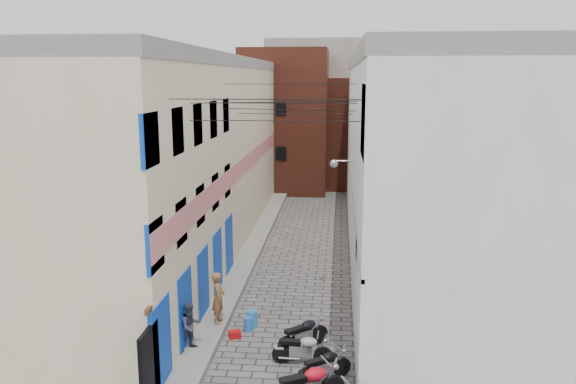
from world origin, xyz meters
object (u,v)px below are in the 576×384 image
(motorcycle_d, at_px, (307,384))
(water_jug_near, at_px, (248,324))
(motorcycle_f, at_px, (302,348))
(person_b, at_px, (191,326))
(motorcycle_g, at_px, (303,333))
(person_a, at_px, (218,298))
(motorcycle_e, at_px, (324,364))
(water_jug_far, at_px, (252,319))
(red_crate, at_px, (235,334))

(motorcycle_d, bearing_deg, water_jug_near, -179.23)
(motorcycle_f, distance_m, person_b, 3.30)
(motorcycle_g, distance_m, person_b, 3.35)
(motorcycle_d, distance_m, person_b, 4.18)
(person_a, bearing_deg, motorcycle_f, -131.08)
(person_a, bearing_deg, water_jug_near, -96.02)
(motorcycle_e, height_order, motorcycle_g, motorcycle_g)
(water_jug_far, bearing_deg, red_crate, -117.26)
(water_jug_far, distance_m, red_crate, 0.95)
(motorcycle_g, bearing_deg, motorcycle_f, -39.05)
(motorcycle_g, height_order, person_a, person_a)
(motorcycle_d, relative_size, water_jug_far, 3.71)
(motorcycle_g, bearing_deg, water_jug_far, -168.96)
(motorcycle_f, height_order, water_jug_far, motorcycle_f)
(motorcycle_f, xyz_separation_m, motorcycle_g, (-0.03, 0.90, 0.03))
(water_jug_near, bearing_deg, motorcycle_g, -30.23)
(water_jug_far, bearing_deg, person_a, -163.98)
(motorcycle_f, bearing_deg, person_b, -91.22)
(motorcycle_g, xyz_separation_m, person_b, (-3.24, -0.76, 0.42))
(water_jug_near, bearing_deg, person_b, -126.94)
(motorcycle_g, bearing_deg, water_jug_near, -161.39)
(person_b, bearing_deg, motorcycle_d, -78.44)
(person_b, xyz_separation_m, water_jug_near, (1.38, 1.84, -0.73))
(motorcycle_f, xyz_separation_m, water_jug_far, (-1.81, 2.28, -0.23))
(motorcycle_e, relative_size, water_jug_far, 3.00)
(water_jug_near, bearing_deg, motorcycle_e, -48.32)
(motorcycle_d, relative_size, water_jug_near, 4.60)
(motorcycle_e, relative_size, red_crate, 4.68)
(motorcycle_e, height_order, water_jug_far, motorcycle_e)
(red_crate, bearing_deg, motorcycle_g, -13.93)
(motorcycle_d, height_order, motorcycle_g, motorcycle_d)
(motorcycle_f, bearing_deg, motorcycle_g, -176.56)
(motorcycle_e, height_order, motorcycle_f, motorcycle_f)
(person_b, height_order, water_jug_near, person_b)
(water_jug_near, bearing_deg, motorcycle_d, -62.04)
(person_a, xyz_separation_m, person_b, (-0.43, -1.84, -0.14))
(person_b, height_order, red_crate, person_b)
(motorcycle_g, xyz_separation_m, water_jug_far, (-1.77, 1.37, -0.25))
(water_jug_far, relative_size, red_crate, 1.56)
(motorcycle_e, height_order, person_a, person_a)
(person_a, relative_size, water_jug_near, 3.78)
(motorcycle_f, distance_m, red_crate, 2.69)
(motorcycle_d, xyz_separation_m, person_a, (-3.10, 4.04, 0.50))
(person_b, xyz_separation_m, water_jug_far, (1.46, 2.13, -0.68))
(motorcycle_g, height_order, person_b, person_b)
(person_a, distance_m, water_jug_far, 1.36)
(motorcycle_e, bearing_deg, motorcycle_d, -51.93)
(person_a, bearing_deg, motorcycle_d, -148.70)
(person_a, bearing_deg, red_crate, -137.31)
(motorcycle_f, relative_size, person_b, 1.23)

